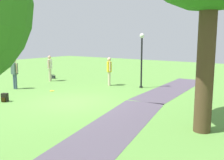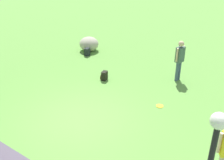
{
  "view_description": "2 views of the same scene",
  "coord_description": "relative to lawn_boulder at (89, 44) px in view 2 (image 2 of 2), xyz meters",
  "views": [
    {
      "loc": [
        8.34,
        8.19,
        2.89
      ],
      "look_at": [
        -0.93,
        1.61,
        1.08
      ],
      "focal_mm": 41.22,
      "sensor_mm": 36.0,
      "label": 1
    },
    {
      "loc": [
        -6.54,
        4.41,
        5.61
      ],
      "look_at": [
        -0.55,
        -1.05,
        1.41
      ],
      "focal_mm": 45.04,
      "sensor_mm": 36.0,
      "label": 2
    }
  ],
  "objects": [
    {
      "name": "frisbee_on_grass",
      "position": [
        -6.17,
        1.57,
        -0.37
      ],
      "size": [
        0.27,
        0.27,
        0.02
      ],
      "color": "gold",
      "rests_on": "ground"
    },
    {
      "name": "ground_plane",
      "position": [
        -4.9,
        4.34,
        -0.38
      ],
      "size": [
        48.0,
        48.0,
        0.0
      ],
      "primitive_type": "plane",
      "color": "#5A8F3C"
    },
    {
      "name": "spare_backpack_on_lawn",
      "position": [
        -3.19,
        1.69,
        -0.19
      ],
      "size": [
        0.33,
        0.34,
        0.4
      ],
      "color": "black",
      "rests_on": "ground"
    },
    {
      "name": "backpack_by_boulder",
      "position": [
        -0.48,
        0.51,
        -0.19
      ],
      "size": [
        0.32,
        0.33,
        0.4
      ],
      "color": "black",
      "rests_on": "ground"
    },
    {
      "name": "lawn_boulder",
      "position": [
        0.0,
        0.0,
        0.0
      ],
      "size": [
        1.04,
        1.01,
        0.76
      ],
      "color": "#A19C87",
      "rests_on": "ground"
    },
    {
      "name": "passerby_on_path",
      "position": [
        -5.34,
        -0.64,
        0.66
      ],
      "size": [
        0.24,
        0.52,
        1.78
      ],
      "color": "#3C5161",
      "rests_on": "ground"
    }
  ]
}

